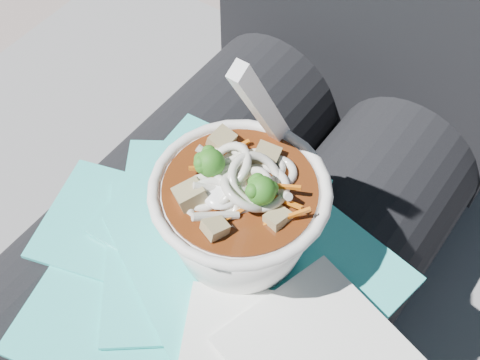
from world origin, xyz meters
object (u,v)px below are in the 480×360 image
Objects in this scene: stone_ledge at (286,302)px; udon_bowl at (240,208)px; person_body at (274,193)px; lap at (221,264)px; plastic_bag at (203,249)px.

stone_ledge is 0.50m from udon_bowl.
person_body is 5.35× the size of udon_bowl.
lap is 0.10m from plastic_bag.
person_body is at bearing -90.00° from stone_ledge.
person_body reaches higher than plastic_bag.
person_body is 3.21× the size of plastic_bag.
person_body is at bearing 107.83° from udon_bowl.
plastic_bag is 1.67× the size of udon_bowl.
plastic_bag reaches higher than stone_ledge.
plastic_bag reaches higher than lap.
lap reaches higher than stone_ledge.
stone_ledge is 0.34m from person_body.
plastic_bag is (0.01, -0.13, 0.07)m from person_body.
lap is at bearing 153.63° from udon_bowl.
lap is 0.15m from udon_bowl.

